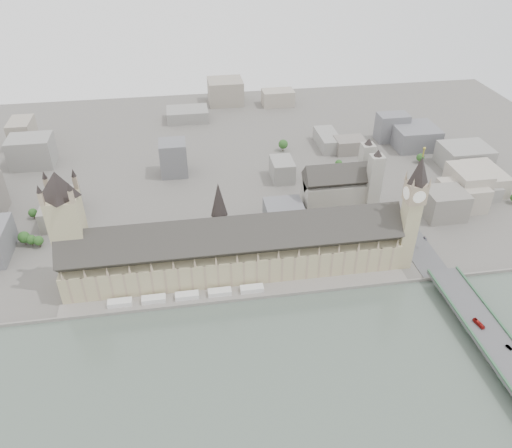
{
  "coord_description": "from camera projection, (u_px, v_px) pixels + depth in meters",
  "views": [
    {
      "loc": [
        -32.54,
        -295.02,
        261.89
      ],
      "look_at": [
        20.95,
        41.56,
        30.93
      ],
      "focal_mm": 35.0,
      "sensor_mm": 36.0,
      "label": 1
    }
  ],
  "objects": [
    {
      "name": "elizabeth_tower",
      "position": [
        413.0,
        206.0,
        384.22
      ],
      "size": [
        17.0,
        17.0,
        107.5
      ],
      "color": "tan",
      "rests_on": "ground"
    },
    {
      "name": "park_trees",
      "position": [
        218.0,
        238.0,
        435.89
      ],
      "size": [
        110.0,
        30.0,
        15.0
      ],
      "primitive_type": null,
      "color": "#214819",
      "rests_on": "ground"
    },
    {
      "name": "car_approach",
      "position": [
        425.0,
        239.0,
        428.88
      ],
      "size": [
        2.08,
        4.71,
        1.35
      ],
      "primitive_type": "imported",
      "rotation": [
        0.0,
        0.0,
        0.04
      ],
      "color": "gray",
      "rests_on": "westminster_bridge"
    },
    {
      "name": "red_bus_north",
      "position": [
        479.0,
        323.0,
        344.53
      ],
      "size": [
        4.27,
        10.11,
        2.74
      ],
      "primitive_type": "imported",
      "rotation": [
        0.0,
        0.0,
        0.21
      ],
      "color": "maroon",
      "rests_on": "westminster_bridge"
    },
    {
      "name": "palace_of_westminster",
      "position": [
        234.0,
        250.0,
        395.71
      ],
      "size": [
        265.0,
        40.73,
        55.44
      ],
      "color": "tan",
      "rests_on": "ground"
    },
    {
      "name": "terrace_tents",
      "position": [
        187.0,
        296.0,
        379.18
      ],
      "size": [
        118.0,
        7.0,
        4.0
      ],
      "color": "silver",
      "rests_on": "river_terrace"
    },
    {
      "name": "city_skyline_inland",
      "position": [
        211.0,
        138.0,
        581.98
      ],
      "size": [
        720.0,
        360.0,
        38.0
      ],
      "primitive_type": null,
      "color": "gray",
      "rests_on": "ground"
    },
    {
      "name": "westminster_bridge",
      "position": [
        490.0,
        342.0,
        338.98
      ],
      "size": [
        25.0,
        325.0,
        10.25
      ],
      "primitive_type": "cube",
      "color": "#474749",
      "rests_on": "ground"
    },
    {
      "name": "river_terrace",
      "position": [
        239.0,
        293.0,
        385.65
      ],
      "size": [
        270.0,
        15.0,
        2.0
      ],
      "primitive_type": "cube",
      "color": "slate",
      "rests_on": "ground"
    },
    {
      "name": "westminster_abbey",
      "position": [
        341.0,
        189.0,
        470.35
      ],
      "size": [
        68.0,
        36.0,
        64.0
      ],
      "color": "gray",
      "rests_on": "ground"
    },
    {
      "name": "victoria_tower",
      "position": [
        68.0,
        226.0,
        366.78
      ],
      "size": [
        30.0,
        30.0,
        100.0
      ],
      "color": "tan",
      "rests_on": "ground"
    },
    {
      "name": "embankment_wall",
      "position": [
        240.0,
        300.0,
        379.24
      ],
      "size": [
        600.0,
        1.5,
        3.0
      ],
      "primitive_type": "cube",
      "color": "slate",
      "rests_on": "ground"
    },
    {
      "name": "car_silver",
      "position": [
        509.0,
        347.0,
        327.51
      ],
      "size": [
        3.08,
        4.87,
        1.51
      ],
      "primitive_type": "imported",
      "rotation": [
        0.0,
        0.0,
        0.35
      ],
      "color": "gray",
      "rests_on": "westminster_bridge"
    },
    {
      "name": "ground",
      "position": [
        238.0,
        288.0,
        392.34
      ],
      "size": [
        900.0,
        900.0,
        0.0
      ],
      "primitive_type": "plane",
      "color": "#595651",
      "rests_on": "ground"
    },
    {
      "name": "central_tower",
      "position": [
        219.0,
        210.0,
        379.81
      ],
      "size": [
        13.0,
        13.0,
        48.0
      ],
      "color": "tan",
      "rests_on": "ground"
    }
  ]
}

